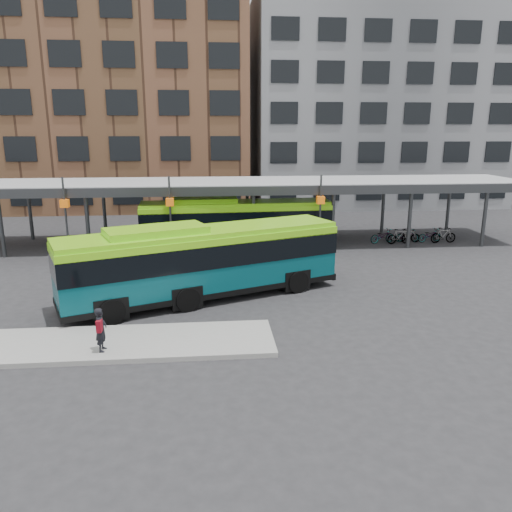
% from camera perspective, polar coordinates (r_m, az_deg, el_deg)
% --- Properties ---
extents(ground, '(120.00, 120.00, 0.00)m').
position_cam_1_polar(ground, '(21.16, -3.18, -6.38)').
color(ground, '#28282B').
rests_on(ground, ground).
extents(boarding_island, '(14.00, 3.00, 0.18)m').
position_cam_1_polar(boarding_island, '(18.96, -19.90, -9.52)').
color(boarding_island, gray).
rests_on(boarding_island, ground).
extents(canopy, '(40.00, 6.53, 4.80)m').
position_cam_1_polar(canopy, '(32.85, -4.28, 8.07)').
color(canopy, '#999B9E').
rests_on(canopy, ground).
extents(building_brick, '(26.00, 14.00, 22.00)m').
position_cam_1_polar(building_brick, '(52.72, -16.33, 17.65)').
color(building_brick, brown).
rests_on(building_brick, ground).
extents(building_grey, '(24.00, 14.00, 20.00)m').
position_cam_1_polar(building_grey, '(54.45, 13.03, 16.67)').
color(building_grey, slate).
rests_on(building_grey, ground).
extents(bus_front, '(12.68, 7.17, 3.47)m').
position_cam_1_polar(bus_front, '(22.38, -6.14, -0.42)').
color(bus_front, '#07464F').
rests_on(bus_front, ground).
extents(bus_rear, '(12.10, 3.14, 3.31)m').
position_cam_1_polar(bus_rear, '(31.74, -2.30, 3.90)').
color(bus_rear, '#07464F').
rests_on(bus_rear, ground).
extents(pedestrian, '(0.39, 0.61, 1.52)m').
position_cam_1_polar(pedestrian, '(17.69, -17.29, -8.00)').
color(pedestrian, black).
rests_on(pedestrian, boarding_island).
extents(bike_rack, '(5.96, 1.28, 1.06)m').
position_cam_1_polar(bike_rack, '(35.21, 17.35, 2.23)').
color(bike_rack, slate).
rests_on(bike_rack, ground).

